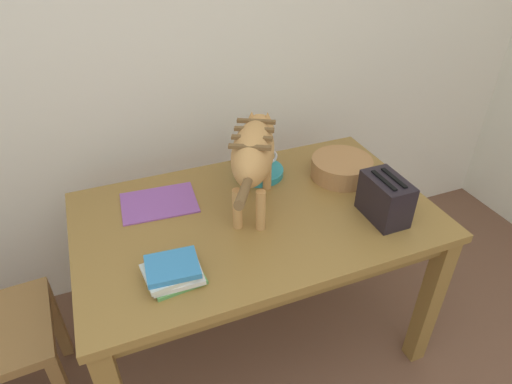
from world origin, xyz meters
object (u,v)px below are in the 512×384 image
dining_table (256,231)px  coffee_mug (260,160)px  saucer_bowl (259,172)px  book_stack (174,272)px  cat (254,151)px  wicker_basket (341,167)px  toaster (385,199)px  magazine (159,203)px

dining_table → coffee_mug: (0.12, 0.25, 0.16)m
saucer_bowl → book_stack: 0.69m
cat → wicker_basket: cat is taller
cat → toaster: 0.52m
toaster → coffee_mug: bearing=125.2°
coffee_mug → magazine: coffee_mug is taller
dining_table → wicker_basket: wicker_basket is taller
saucer_bowl → coffee_mug: bearing=0.0°
dining_table → saucer_bowl: 0.30m
cat → wicker_basket: (0.43, 0.04, -0.19)m
book_stack → dining_table: bearing=31.4°
saucer_bowl → magazine: 0.46m
book_stack → toaster: size_ratio=0.98×
book_stack → wicker_basket: size_ratio=0.74×
saucer_bowl → magazine: bearing=-173.7°
coffee_mug → toaster: bearing=-54.8°
dining_table → coffee_mug: 0.33m
wicker_basket → toaster: bearing=-90.8°
coffee_mug → wicker_basket: coffee_mug is taller
saucer_bowl → book_stack: (-0.49, -0.48, 0.02)m
dining_table → coffee_mug: size_ratio=10.84×
saucer_bowl → book_stack: book_stack is taller
wicker_basket → toaster: size_ratio=1.32×
coffee_mug → wicker_basket: (0.33, -0.14, -0.03)m
cat → book_stack: 0.54m
magazine → book_stack: size_ratio=1.51×
coffee_mug → magazine: (-0.46, -0.05, -0.07)m
cat → wicker_basket: size_ratio=2.39×
saucer_bowl → toaster: size_ratio=1.06×
wicker_basket → cat: bearing=-174.3°
saucer_bowl → toaster: 0.56m
magazine → book_stack: (-0.04, -0.43, 0.03)m
magazine → book_stack: bearing=-90.8°
wicker_basket → dining_table: bearing=-165.8°
cat → coffee_mug: (0.10, 0.18, -0.16)m
saucer_bowl → book_stack: bearing=-135.6°
saucer_bowl → wicker_basket: wicker_basket is taller
dining_table → saucer_bowl: bearing=65.2°
cat → book_stack: size_ratio=3.21×
dining_table → book_stack: 0.46m
cat → coffee_mug: bearing=89.1°
dining_table → book_stack: bearing=-148.6°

